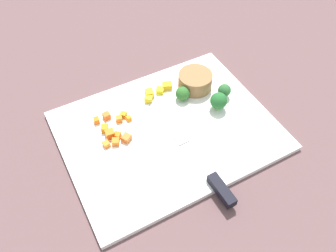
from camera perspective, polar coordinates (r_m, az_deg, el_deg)
name	(u,v)px	position (r m, az deg, el deg)	size (l,w,h in m)	color
ground_plane	(168,133)	(0.75, 0.00, -1.07)	(4.00, 4.00, 0.00)	brown
cutting_board	(168,131)	(0.75, 0.00, -0.78)	(0.44, 0.34, 0.01)	white
prep_bowl	(195,81)	(0.82, 4.44, 7.35)	(0.08, 0.08, 0.04)	olive
chef_knife	(197,157)	(0.69, 4.67, -5.13)	(0.03, 0.36, 0.02)	silver
carrot_dice_0	(116,142)	(0.72, -8.53, -2.57)	(0.01, 0.01, 0.01)	orange
carrot_dice_1	(105,129)	(0.75, -10.27, -0.41)	(0.01, 0.02, 0.01)	orange
carrot_dice_2	(106,144)	(0.72, -10.01, -2.94)	(0.01, 0.01, 0.01)	orange
carrot_dice_3	(119,119)	(0.76, -7.96, 1.14)	(0.01, 0.01, 0.01)	orange
carrot_dice_4	(110,134)	(0.73, -9.43, -1.31)	(0.02, 0.02, 0.02)	orange
carrot_dice_5	(97,120)	(0.77, -11.56, 0.90)	(0.01, 0.01, 0.01)	orange
carrot_dice_6	(129,118)	(0.76, -6.41, 1.23)	(0.01, 0.01, 0.01)	orange
carrot_dice_7	(126,138)	(0.72, -6.81, -1.96)	(0.02, 0.02, 0.01)	orange
carrot_dice_8	(117,136)	(0.73, -8.25, -1.54)	(0.01, 0.01, 0.01)	orange
carrot_dice_9	(107,116)	(0.77, -9.98, 1.63)	(0.01, 0.01, 0.01)	orange
carrot_dice_10	(123,115)	(0.77, -7.29, 1.82)	(0.01, 0.01, 0.01)	orange
pepper_dice_0	(149,94)	(0.80, -3.06, 5.29)	(0.02, 0.02, 0.02)	yellow
pepper_dice_1	(149,99)	(0.79, -3.12, 4.41)	(0.01, 0.02, 0.01)	yellow
pepper_dice_2	(160,90)	(0.81, -1.33, 5.82)	(0.02, 0.02, 0.01)	yellow
pepper_dice_3	(167,86)	(0.82, -0.13, 6.55)	(0.02, 0.02, 0.01)	yellow
broccoli_floret_0	(224,91)	(0.80, 9.18, 5.72)	(0.03, 0.03, 0.03)	#85BB61
broccoli_floret_1	(218,100)	(0.77, 8.17, 4.14)	(0.04, 0.04, 0.04)	#8DC05F
broccoli_floret_2	(183,94)	(0.79, 2.40, 5.29)	(0.03, 0.03, 0.03)	#8EAD57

